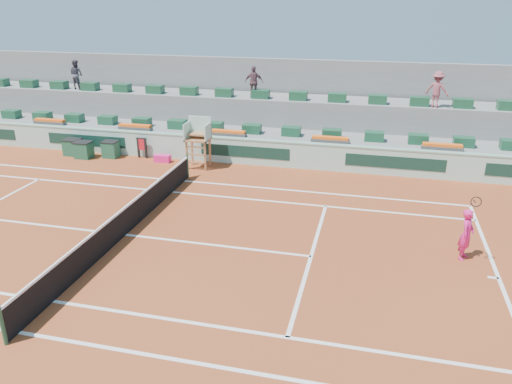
% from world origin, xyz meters
% --- Properties ---
extents(ground, '(90.00, 90.00, 0.00)m').
position_xyz_m(ground, '(0.00, 0.00, 0.00)').
color(ground, brown).
rests_on(ground, ground).
extents(seating_tier_lower, '(36.00, 4.00, 1.20)m').
position_xyz_m(seating_tier_lower, '(0.00, 10.70, 0.60)').
color(seating_tier_lower, gray).
rests_on(seating_tier_lower, ground).
extents(seating_tier_upper, '(36.00, 2.40, 2.60)m').
position_xyz_m(seating_tier_upper, '(0.00, 12.30, 1.30)').
color(seating_tier_upper, gray).
rests_on(seating_tier_upper, ground).
extents(stadium_back_wall, '(36.00, 0.40, 4.40)m').
position_xyz_m(stadium_back_wall, '(0.00, 13.90, 2.20)').
color(stadium_back_wall, gray).
rests_on(stadium_back_wall, ground).
extents(player_bag, '(0.80, 0.35, 0.35)m').
position_xyz_m(player_bag, '(-2.04, 7.78, 0.18)').
color(player_bag, '#F41F83').
rests_on(player_bag, ground).
extents(spectator_left, '(0.92, 0.78, 1.66)m').
position_xyz_m(spectator_left, '(-8.91, 11.87, 3.43)').
color(spectator_left, '#464652').
rests_on(spectator_left, seating_tier_upper).
extents(spectator_mid, '(1.02, 0.57, 1.65)m').
position_xyz_m(spectator_mid, '(1.63, 11.72, 3.43)').
color(spectator_mid, brown).
rests_on(spectator_mid, seating_tier_upper).
extents(spectator_right, '(1.27, 1.02, 1.72)m').
position_xyz_m(spectator_right, '(10.73, 11.49, 3.46)').
color(spectator_right, '#914852').
rests_on(spectator_right, seating_tier_upper).
extents(court_lines, '(23.89, 11.09, 0.01)m').
position_xyz_m(court_lines, '(0.00, 0.00, 0.01)').
color(court_lines, white).
rests_on(court_lines, ground).
extents(tennis_net, '(0.10, 11.97, 1.10)m').
position_xyz_m(tennis_net, '(0.00, 0.00, 0.53)').
color(tennis_net, black).
rests_on(tennis_net, ground).
extents(advertising_hoarding, '(36.00, 0.34, 1.26)m').
position_xyz_m(advertising_hoarding, '(0.02, 8.50, 0.63)').
color(advertising_hoarding, '#A7D2C0').
rests_on(advertising_hoarding, ground).
extents(umpire_chair, '(1.10, 0.90, 2.40)m').
position_xyz_m(umpire_chair, '(0.00, 7.50, 1.54)').
color(umpire_chair, '#9B613A').
rests_on(umpire_chair, ground).
extents(seat_row_lower, '(32.90, 0.60, 0.44)m').
position_xyz_m(seat_row_lower, '(0.00, 9.80, 1.42)').
color(seat_row_lower, '#194B2E').
rests_on(seat_row_lower, seating_tier_lower).
extents(seat_row_upper, '(32.90, 0.60, 0.44)m').
position_xyz_m(seat_row_upper, '(0.00, 11.70, 2.82)').
color(seat_row_upper, '#194B2E').
rests_on(seat_row_upper, seating_tier_upper).
extents(flower_planters, '(26.80, 0.36, 0.28)m').
position_xyz_m(flower_planters, '(-1.50, 9.00, 1.33)').
color(flower_planters, '#4A4A4A').
rests_on(flower_planters, seating_tier_lower).
extents(drink_cooler_a, '(0.77, 0.66, 0.84)m').
position_xyz_m(drink_cooler_a, '(-4.88, 7.87, 0.42)').
color(drink_cooler_a, '#1A5037').
rests_on(drink_cooler_a, ground).
extents(drink_cooler_b, '(0.83, 0.71, 0.84)m').
position_xyz_m(drink_cooler_b, '(-6.15, 7.46, 0.42)').
color(drink_cooler_b, '#1A5037').
rests_on(drink_cooler_b, ground).
extents(drink_cooler_c, '(0.84, 0.72, 0.84)m').
position_xyz_m(drink_cooler_c, '(-6.96, 7.76, 0.42)').
color(drink_cooler_c, '#1A5037').
rests_on(drink_cooler_c, ground).
extents(towel_rack, '(0.55, 0.09, 1.03)m').
position_xyz_m(towel_rack, '(-3.29, 8.16, 0.60)').
color(towel_rack, black).
rests_on(towel_rack, ground).
extents(tennis_player, '(0.60, 0.91, 2.28)m').
position_xyz_m(tennis_player, '(11.02, 1.04, 0.83)').
color(tennis_player, '#F41F83').
rests_on(tennis_player, ground).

